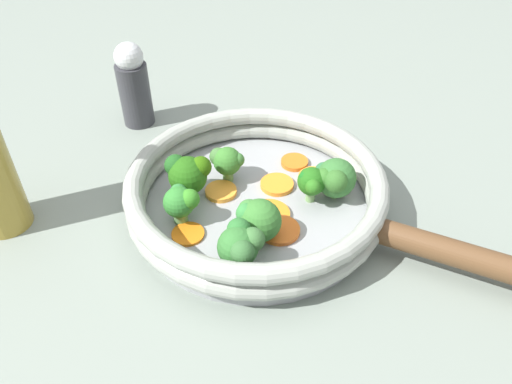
# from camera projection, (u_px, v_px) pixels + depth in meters

# --- Properties ---
(ground_plane) EXTENTS (4.00, 4.00, 0.00)m
(ground_plane) POSITION_uv_depth(u_px,v_px,m) (256.00, 212.00, 0.56)
(ground_plane) COLOR gray
(skillet) EXTENTS (0.26, 0.26, 0.01)m
(skillet) POSITION_uv_depth(u_px,v_px,m) (256.00, 207.00, 0.56)
(skillet) COLOR #939699
(skillet) RESTS_ON ground_plane
(skillet_rim_wall) EXTENTS (0.28, 0.28, 0.04)m
(skillet_rim_wall) POSITION_uv_depth(u_px,v_px,m) (256.00, 188.00, 0.54)
(skillet_rim_wall) COLOR #999D94
(skillet_rim_wall) RESTS_ON skillet
(skillet_handle) EXTENTS (0.14, 0.22, 0.03)m
(skillet_handle) POSITION_uv_depth(u_px,v_px,m) (498.00, 266.00, 0.46)
(skillet_handle) COLOR brown
(skillet_handle) RESTS_ON skillet
(skillet_rivet_left) EXTENTS (0.01, 0.01, 0.01)m
(skillet_rivet_left) POSITION_uv_depth(u_px,v_px,m) (351.00, 255.00, 0.49)
(skillet_rivet_left) COLOR #939399
(skillet_rivet_left) RESTS_ON skillet
(skillet_rivet_right) EXTENTS (0.01, 0.01, 0.01)m
(skillet_rivet_right) POSITION_uv_depth(u_px,v_px,m) (370.00, 210.00, 0.54)
(skillet_rivet_right) COLOR #8F989A
(skillet_rivet_right) RESTS_ON skillet
(carrot_slice_0) EXTENTS (0.05, 0.05, 0.01)m
(carrot_slice_0) POSITION_uv_depth(u_px,v_px,m) (294.00, 162.00, 0.61)
(carrot_slice_0) COLOR orange
(carrot_slice_0) RESTS_ON skillet
(carrot_slice_1) EXTENTS (0.06, 0.06, 0.00)m
(carrot_slice_1) POSITION_uv_depth(u_px,v_px,m) (280.00, 230.00, 0.52)
(carrot_slice_1) COLOR orange
(carrot_slice_1) RESTS_ON skillet
(carrot_slice_2) EXTENTS (0.05, 0.05, 0.00)m
(carrot_slice_2) POSITION_uv_depth(u_px,v_px,m) (314.00, 177.00, 0.58)
(carrot_slice_2) COLOR orange
(carrot_slice_2) RESTS_ON skillet
(carrot_slice_3) EXTENTS (0.04, 0.04, 0.01)m
(carrot_slice_3) POSITION_uv_depth(u_px,v_px,m) (277.00, 184.00, 0.57)
(carrot_slice_3) COLOR orange
(carrot_slice_3) RESTS_ON skillet
(carrot_slice_4) EXTENTS (0.04, 0.04, 0.01)m
(carrot_slice_4) POSITION_uv_depth(u_px,v_px,m) (221.00, 191.00, 0.56)
(carrot_slice_4) COLOR orange
(carrot_slice_4) RESTS_ON skillet
(carrot_slice_5) EXTENTS (0.06, 0.06, 0.00)m
(carrot_slice_5) POSITION_uv_depth(u_px,v_px,m) (269.00, 214.00, 0.53)
(carrot_slice_5) COLOR orange
(carrot_slice_5) RESTS_ON skillet
(carrot_slice_6) EXTENTS (0.05, 0.05, 0.00)m
(carrot_slice_6) POSITION_uv_depth(u_px,v_px,m) (188.00, 234.00, 0.51)
(carrot_slice_6) COLOR orange
(carrot_slice_6) RESTS_ON skillet
(broccoli_floret_0) EXTENTS (0.04, 0.05, 0.05)m
(broccoli_floret_0) POSITION_uv_depth(u_px,v_px,m) (259.00, 219.00, 0.50)
(broccoli_floret_0) COLOR #799E5D
(broccoli_floret_0) RESTS_ON skillet
(broccoli_floret_1) EXTENTS (0.05, 0.05, 0.05)m
(broccoli_floret_1) POSITION_uv_depth(u_px,v_px,m) (240.00, 245.00, 0.46)
(broccoli_floret_1) COLOR #5F9848
(broccoli_floret_1) RESTS_ON skillet
(broccoli_floret_2) EXTENTS (0.04, 0.03, 0.04)m
(broccoli_floret_2) POSITION_uv_depth(u_px,v_px,m) (311.00, 183.00, 0.54)
(broccoli_floret_2) COLOR #749F5D
(broccoli_floret_2) RESTS_ON skillet
(broccoli_floret_3) EXTENTS (0.04, 0.04, 0.04)m
(broccoli_floret_3) POSITION_uv_depth(u_px,v_px,m) (181.00, 201.00, 0.51)
(broccoli_floret_3) COLOR #5E8B4F
(broccoli_floret_3) RESTS_ON skillet
(broccoli_floret_4) EXTENTS (0.03, 0.04, 0.04)m
(broccoli_floret_4) POSITION_uv_depth(u_px,v_px,m) (227.00, 161.00, 0.57)
(broccoli_floret_4) COLOR #739D4D
(broccoli_floret_4) RESTS_ON skillet
(broccoli_floret_5) EXTENTS (0.04, 0.05, 0.05)m
(broccoli_floret_5) POSITION_uv_depth(u_px,v_px,m) (188.00, 173.00, 0.54)
(broccoli_floret_5) COLOR #6B9153
(broccoli_floret_5) RESTS_ON skillet
(broccoli_floret_6) EXTENTS (0.05, 0.05, 0.05)m
(broccoli_floret_6) POSITION_uv_depth(u_px,v_px,m) (334.00, 178.00, 0.54)
(broccoli_floret_6) COLOR #759B57
(broccoli_floret_6) RESTS_ON skillet
(salt_shaker) EXTENTS (0.04, 0.04, 0.12)m
(salt_shaker) POSITION_uv_depth(u_px,v_px,m) (134.00, 85.00, 0.67)
(salt_shaker) COLOR #333338
(salt_shaker) RESTS_ON ground_plane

